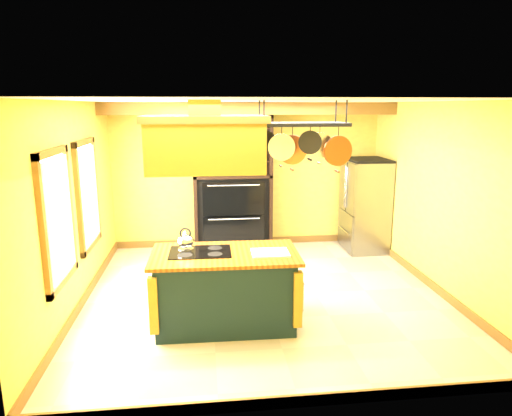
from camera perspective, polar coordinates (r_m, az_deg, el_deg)
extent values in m
plane|color=beige|center=(6.62, 1.06, -10.82)|extent=(5.00, 5.00, 0.00)
plane|color=white|center=(6.07, 1.16, 13.26)|extent=(5.00, 5.00, 0.00)
cube|color=#E7CC54|center=(8.65, -1.12, 4.10)|extent=(5.00, 0.02, 2.70)
cube|color=#E7CC54|center=(3.83, 6.17, -7.04)|extent=(5.00, 0.02, 2.70)
cube|color=#E7CC54|center=(6.37, -21.76, 0.10)|extent=(0.02, 5.00, 2.70)
cube|color=#E7CC54|center=(6.99, 21.88, 1.13)|extent=(0.02, 5.00, 2.70)
cube|color=brown|center=(7.76, -0.57, 12.32)|extent=(5.00, 0.15, 0.20)
cube|color=brown|center=(5.61, -23.57, -1.16)|extent=(0.06, 1.06, 1.56)
cube|color=white|center=(5.60, -23.32, -1.15)|extent=(0.02, 0.85, 1.34)
cube|color=brown|center=(6.93, -20.30, 1.58)|extent=(0.06, 1.06, 1.56)
cube|color=white|center=(6.92, -20.10, 1.59)|extent=(0.02, 0.85, 1.34)
cube|color=#13242C|center=(5.65, -3.85, -10.25)|extent=(1.63, 0.90, 0.88)
cube|color=brown|center=(5.49, -3.92, -5.82)|extent=(1.77, 1.00, 0.04)
cube|color=black|center=(5.53, -6.99, -5.47)|extent=(0.74, 0.52, 0.01)
ellipsoid|color=silver|center=(5.61, -8.79, -4.12)|extent=(0.20, 0.20, 0.16)
cube|color=white|center=(5.44, 1.78, -5.61)|extent=(0.44, 0.35, 0.02)
cube|color=#A68D29|center=(5.22, -6.35, 7.52)|extent=(1.30, 0.70, 0.55)
cube|color=brown|center=(5.20, -6.43, 10.98)|extent=(1.38, 0.78, 0.08)
cube|color=#A68D29|center=(5.20, -6.46, 11.91)|extent=(0.35, 0.35, 0.25)
cube|color=black|center=(5.33, 5.70, 10.38)|extent=(1.02, 0.51, 0.04)
cylinder|color=black|center=(5.04, 1.01, 11.85)|extent=(0.02, 0.02, 0.27)
cylinder|color=black|center=(5.63, 9.97, 11.75)|extent=(0.02, 0.02, 0.27)
cylinder|color=black|center=(5.37, 1.10, 8.32)|extent=(0.27, 0.03, 0.27)
cylinder|color=silver|center=(5.19, 3.21, 7.60)|extent=(0.31, 0.03, 0.31)
cylinder|color=#A9562A|center=(5.43, 4.55, 7.27)|extent=(0.35, 0.03, 0.35)
cylinder|color=black|center=(5.26, 6.78, 8.14)|extent=(0.27, 0.03, 0.27)
cylinder|color=silver|center=(5.50, 7.95, 7.78)|extent=(0.31, 0.03, 0.31)
cylinder|color=#A9562A|center=(5.35, 10.19, 7.03)|extent=(0.35, 0.03, 0.35)
cube|color=gray|center=(8.64, 13.53, 0.25)|extent=(0.69, 0.85, 1.67)
cube|color=gray|center=(8.25, 11.79, 2.36)|extent=(0.03, 0.41, 0.90)
cube|color=gray|center=(8.65, 10.92, 2.86)|extent=(0.03, 0.41, 0.90)
cube|color=gray|center=(8.63, 11.11, -2.73)|extent=(0.03, 0.82, 0.70)
cube|color=black|center=(8.84, 13.26, -4.84)|extent=(0.66, 0.81, 0.06)
cube|color=black|center=(8.59, -3.08, 3.32)|extent=(1.41, 0.06, 2.49)
cube|color=black|center=(8.31, -7.60, 2.91)|extent=(0.06, 0.60, 2.49)
cube|color=black|center=(8.40, 1.63, 3.11)|extent=(0.06, 0.60, 2.49)
cube|color=black|center=(8.30, -2.97, 4.12)|extent=(1.41, 0.60, 0.05)
cube|color=black|center=(8.46, -2.93, -0.36)|extent=(1.29, 0.50, 1.35)
cube|color=black|center=(8.06, -2.80, 1.13)|extent=(1.10, 0.04, 0.60)
cube|color=black|center=(8.20, -2.75, -2.95)|extent=(1.10, 0.04, 0.54)
cube|color=black|center=(8.27, -2.99, 5.98)|extent=(1.29, 0.54, 0.02)
cube|color=black|center=(8.24, -3.02, 8.00)|extent=(1.29, 0.54, 0.02)
cube|color=black|center=(8.22, -3.04, 9.95)|extent=(1.29, 0.54, 0.03)
cylinder|color=white|center=(8.20, -5.41, 6.23)|extent=(0.22, 0.22, 0.07)
cylinder|color=teal|center=(8.21, -0.34, 8.70)|extent=(0.10, 0.10, 0.17)
cube|color=black|center=(5.63, -9.40, -15.36)|extent=(0.28, 0.13, 0.01)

